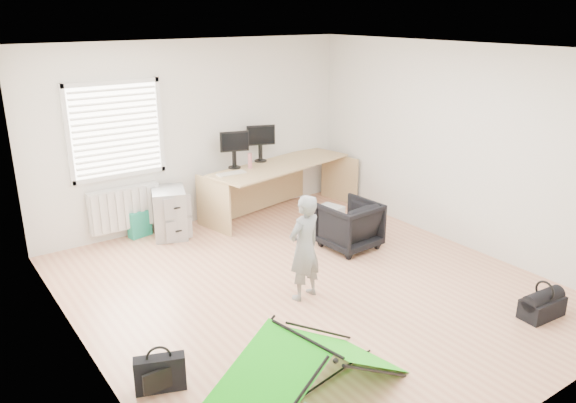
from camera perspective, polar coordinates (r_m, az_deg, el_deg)
ground at (r=6.66m, az=2.00°, el=-8.68°), size 5.50×5.50×0.00m
back_wall at (r=8.44m, az=-9.29°, el=6.82°), size 5.00×0.02×2.70m
window at (r=7.93m, az=-17.08°, el=6.93°), size 1.20×0.06×1.20m
radiator at (r=8.17m, az=-16.25°, el=-0.66°), size 1.00×0.12×0.60m
desk at (r=8.79m, az=-0.73°, el=1.23°), size 2.52×1.25×0.82m
filing_cabinet at (r=8.15m, az=-11.95°, el=-1.12°), size 0.63×0.71×0.70m
monitor_left at (r=8.44m, az=-5.49°, el=4.76°), size 0.44×0.22×0.41m
monitor_right at (r=8.79m, az=-2.82°, el=5.42°), size 0.45×0.24×0.42m
keyboard at (r=8.18m, az=-5.78°, el=2.86°), size 0.43×0.15×0.02m
thermos at (r=8.43m, az=-3.89°, el=4.15°), size 0.07×0.07×0.23m
office_chair at (r=7.63m, az=6.20°, el=-2.39°), size 0.74×0.76×0.65m
person at (r=6.18m, az=1.68°, el=-4.71°), size 0.49×0.36×1.21m
kite at (r=4.85m, az=1.83°, el=-16.50°), size 1.90×1.09×0.55m
storage_crate at (r=8.45m, az=3.89°, el=-1.54°), size 0.55×0.44×0.27m
tote_bag at (r=8.28m, az=-14.86°, el=-2.20°), size 0.34×0.21×0.38m
laptop_bag at (r=5.09m, az=-12.86°, el=-16.68°), size 0.45×0.27×0.32m
duffel_bag at (r=6.59m, az=24.39°, el=-9.77°), size 0.51×0.28×0.21m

